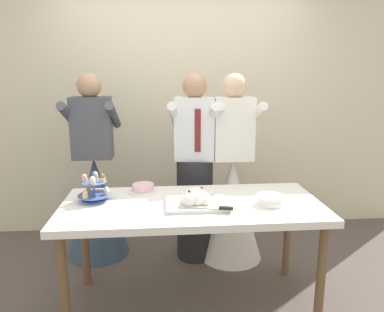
{
  "coord_description": "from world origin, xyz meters",
  "views": [
    {
      "loc": [
        -0.21,
        -2.37,
        1.65
      ],
      "look_at": [
        0.01,
        0.15,
        1.07
      ],
      "focal_mm": 33.81,
      "sensor_mm": 36.0,
      "label": 1
    }
  ],
  "objects_px": {
    "cupcake_stand": "(94,190)",
    "round_cake": "(143,188)",
    "person_groom": "(195,178)",
    "dessert_table": "(192,213)",
    "person_guest": "(96,194)",
    "person_bride": "(232,196)",
    "main_cake_tray": "(197,200)",
    "plate_stack": "(270,200)"
  },
  "relations": [
    {
      "from": "cupcake_stand",
      "to": "round_cake",
      "type": "relative_size",
      "value": 0.96
    },
    {
      "from": "cupcake_stand",
      "to": "person_groom",
      "type": "xyz_separation_m",
      "value": [
        0.77,
        0.6,
        -0.11
      ]
    },
    {
      "from": "cupcake_stand",
      "to": "round_cake",
      "type": "xyz_separation_m",
      "value": [
        0.33,
        0.18,
        -0.06
      ]
    },
    {
      "from": "dessert_table",
      "to": "round_cake",
      "type": "relative_size",
      "value": 7.5
    },
    {
      "from": "round_cake",
      "to": "person_guest",
      "type": "xyz_separation_m",
      "value": [
        -0.46,
        0.54,
        -0.22
      ]
    },
    {
      "from": "round_cake",
      "to": "person_bride",
      "type": "xyz_separation_m",
      "value": [
        0.76,
        0.38,
        -0.22
      ]
    },
    {
      "from": "dessert_table",
      "to": "cupcake_stand",
      "type": "distance_m",
      "value": 0.71
    },
    {
      "from": "dessert_table",
      "to": "round_cake",
      "type": "bearing_deg",
      "value": 141.28
    },
    {
      "from": "cupcake_stand",
      "to": "person_bride",
      "type": "xyz_separation_m",
      "value": [
        1.1,
        0.57,
        -0.28
      ]
    },
    {
      "from": "round_cake",
      "to": "person_groom",
      "type": "bearing_deg",
      "value": 43.69
    },
    {
      "from": "main_cake_tray",
      "to": "dessert_table",
      "type": "bearing_deg",
      "value": 112.89
    },
    {
      "from": "main_cake_tray",
      "to": "person_guest",
      "type": "distance_m",
      "value": 1.24
    },
    {
      "from": "main_cake_tray",
      "to": "plate_stack",
      "type": "bearing_deg",
      "value": -1.54
    },
    {
      "from": "main_cake_tray",
      "to": "person_guest",
      "type": "xyz_separation_m",
      "value": [
        -0.83,
        0.89,
        -0.23
      ]
    },
    {
      "from": "dessert_table",
      "to": "cupcake_stand",
      "type": "bearing_deg",
      "value": 171.97
    },
    {
      "from": "person_groom",
      "to": "person_guest",
      "type": "xyz_separation_m",
      "value": [
        -0.89,
        0.13,
        -0.16
      ]
    },
    {
      "from": "main_cake_tray",
      "to": "person_groom",
      "type": "height_order",
      "value": "person_groom"
    },
    {
      "from": "person_groom",
      "to": "person_bride",
      "type": "xyz_separation_m",
      "value": [
        0.33,
        -0.03,
        -0.16
      ]
    },
    {
      "from": "plate_stack",
      "to": "person_guest",
      "type": "distance_m",
      "value": 1.63
    },
    {
      "from": "person_groom",
      "to": "person_bride",
      "type": "bearing_deg",
      "value": -5.53
    },
    {
      "from": "plate_stack",
      "to": "person_groom",
      "type": "xyz_separation_m",
      "value": [
        -0.45,
        0.77,
        -0.06
      ]
    },
    {
      "from": "round_cake",
      "to": "person_bride",
      "type": "relative_size",
      "value": 0.14
    },
    {
      "from": "cupcake_stand",
      "to": "round_cake",
      "type": "distance_m",
      "value": 0.38
    },
    {
      "from": "dessert_table",
      "to": "plate_stack",
      "type": "bearing_deg",
      "value": -8.07
    },
    {
      "from": "plate_stack",
      "to": "person_bride",
      "type": "distance_m",
      "value": 0.78
    },
    {
      "from": "dessert_table",
      "to": "cupcake_stand",
      "type": "relative_size",
      "value": 7.83
    },
    {
      "from": "person_bride",
      "to": "dessert_table",
      "type": "bearing_deg",
      "value": -122.07
    },
    {
      "from": "cupcake_stand",
      "to": "person_bride",
      "type": "distance_m",
      "value": 1.26
    },
    {
      "from": "dessert_table",
      "to": "person_bride",
      "type": "xyz_separation_m",
      "value": [
        0.42,
        0.66,
        -0.12
      ]
    },
    {
      "from": "cupcake_stand",
      "to": "plate_stack",
      "type": "distance_m",
      "value": 1.23
    },
    {
      "from": "dessert_table",
      "to": "person_guest",
      "type": "xyz_separation_m",
      "value": [
        -0.81,
        0.82,
        -0.12
      ]
    },
    {
      "from": "dessert_table",
      "to": "round_cake",
      "type": "distance_m",
      "value": 0.46
    },
    {
      "from": "person_guest",
      "to": "cupcake_stand",
      "type": "bearing_deg",
      "value": -80.12
    },
    {
      "from": "main_cake_tray",
      "to": "round_cake",
      "type": "relative_size",
      "value": 1.8
    },
    {
      "from": "round_cake",
      "to": "person_guest",
      "type": "relative_size",
      "value": 0.14
    },
    {
      "from": "dessert_table",
      "to": "person_guest",
      "type": "height_order",
      "value": "person_guest"
    },
    {
      "from": "round_cake",
      "to": "person_groom",
      "type": "xyz_separation_m",
      "value": [
        0.43,
        0.42,
        -0.05
      ]
    },
    {
      "from": "cupcake_stand",
      "to": "person_groom",
      "type": "relative_size",
      "value": 0.14
    },
    {
      "from": "main_cake_tray",
      "to": "person_groom",
      "type": "distance_m",
      "value": 0.76
    },
    {
      "from": "plate_stack",
      "to": "round_cake",
      "type": "height_order",
      "value": "plate_stack"
    },
    {
      "from": "cupcake_stand",
      "to": "plate_stack",
      "type": "relative_size",
      "value": 1.19
    },
    {
      "from": "round_cake",
      "to": "person_guest",
      "type": "height_order",
      "value": "person_guest"
    }
  ]
}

